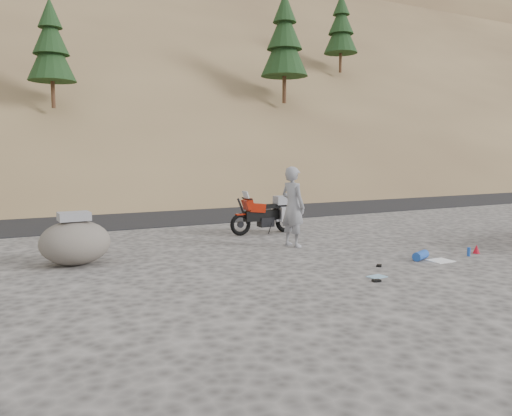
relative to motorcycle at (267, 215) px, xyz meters
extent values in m
plane|color=#43403E|center=(-0.45, -3.08, -0.53)|extent=(140.00, 140.00, 0.00)
cube|color=black|center=(-0.45, 5.92, -0.53)|extent=(120.00, 7.00, 0.05)
cube|color=brown|center=(1.55, 26.92, 7.47)|extent=(110.00, 51.90, 46.72)
cube|color=brown|center=(1.55, 26.92, 7.77)|extent=(110.00, 43.28, 36.46)
cube|color=brown|center=(1.55, 46.92, 13.47)|extent=(120.00, 40.00, 30.00)
cylinder|color=#3D2716|center=(-4.45, 10.92, 4.36)|extent=(0.17, 0.17, 1.40)
cone|color=black|center=(-4.45, 10.92, 5.91)|extent=(2.00, 2.00, 2.25)
cone|color=black|center=(-4.45, 10.92, 6.76)|extent=(1.50, 1.50, 1.76)
cone|color=black|center=(-4.45, 10.92, 7.61)|extent=(1.00, 1.00, 1.26)
cylinder|color=#3D2716|center=(7.55, 11.92, 5.41)|extent=(0.22, 0.22, 1.82)
cone|color=black|center=(7.55, 11.92, 7.42)|extent=(2.60, 2.60, 2.92)
cone|color=black|center=(7.55, 11.92, 8.53)|extent=(1.95, 1.95, 2.28)
cone|color=black|center=(7.55, 11.92, 9.64)|extent=(1.30, 1.30, 1.64)
cylinder|color=#3D2716|center=(13.55, 14.92, 7.79)|extent=(0.18, 0.18, 1.54)
cone|color=black|center=(13.55, 14.92, 9.49)|extent=(2.20, 2.20, 2.48)
cone|color=black|center=(13.55, 14.92, 10.43)|extent=(1.65, 1.65, 1.93)
cone|color=black|center=(13.55, 14.92, 11.36)|extent=(1.10, 1.10, 1.39)
torus|color=black|center=(-0.83, -0.02, -0.22)|extent=(0.62, 0.13, 0.62)
cylinder|color=black|center=(-0.83, -0.02, -0.22)|extent=(0.19, 0.06, 0.19)
torus|color=black|center=(0.62, 0.02, -0.22)|extent=(0.66, 0.15, 0.66)
cylinder|color=black|center=(0.62, 0.02, -0.22)|extent=(0.21, 0.08, 0.21)
cylinder|color=black|center=(-0.76, -0.02, 0.13)|extent=(0.35, 0.07, 0.76)
cylinder|color=black|center=(-0.63, -0.02, 0.48)|extent=(0.06, 0.58, 0.04)
cube|color=black|center=(-0.13, 0.00, -0.02)|extent=(1.13, 0.26, 0.28)
cube|color=black|center=(-0.03, 0.00, -0.20)|extent=(0.43, 0.29, 0.26)
cube|color=maroon|center=(-0.34, -0.01, 0.22)|extent=(0.50, 0.30, 0.29)
cube|color=maroon|center=(-0.60, -0.02, 0.33)|extent=(0.29, 0.33, 0.33)
cube|color=silver|center=(-0.66, -0.02, 0.58)|extent=(0.12, 0.28, 0.24)
cube|color=black|center=(0.11, 0.00, 0.24)|extent=(0.52, 0.22, 0.11)
cube|color=black|center=(0.46, 0.01, 0.20)|extent=(0.33, 0.18, 0.09)
cube|color=silver|center=(0.51, -0.23, 0.01)|extent=(0.38, 0.12, 0.42)
cube|color=silver|center=(0.49, 0.26, 0.01)|extent=(0.38, 0.12, 0.42)
cube|color=gray|center=(0.48, 0.01, 0.39)|extent=(0.40, 0.33, 0.24)
cube|color=maroon|center=(-0.83, -0.02, 0.06)|extent=(0.28, 0.12, 0.04)
cylinder|color=black|center=(0.02, -0.17, -0.36)|extent=(0.03, 0.20, 0.34)
cylinder|color=silver|center=(0.44, -0.12, -0.16)|extent=(0.43, 0.10, 0.12)
imported|color=gray|center=(-0.39, -2.03, -0.53)|extent=(0.61, 0.80, 1.94)
ellipsoid|color=#58524B|center=(-5.37, -1.76, -0.08)|extent=(1.58, 1.40, 0.91)
cube|color=gray|center=(-5.37, -1.76, 0.46)|extent=(0.67, 0.53, 0.18)
ellipsoid|color=#58524B|center=(-4.91, -0.72, -0.34)|extent=(0.75, 0.71, 0.38)
cube|color=white|center=(1.50, -4.90, -0.52)|extent=(0.48, 0.43, 0.02)
cylinder|color=#1B48A7|center=(1.21, -4.62, -0.44)|extent=(0.51, 0.36, 0.19)
cylinder|color=#1B48A7|center=(2.44, -4.82, -0.43)|extent=(0.08, 0.08, 0.20)
cone|color=#B30B1D|center=(2.85, -4.69, -0.43)|extent=(0.20, 0.20, 0.20)
cube|color=black|center=(-0.85, -5.62, -0.51)|extent=(0.16, 0.13, 0.04)
cube|color=black|center=(-0.01, -4.72, -0.51)|extent=(0.15, 0.15, 0.04)
cube|color=#7EA8C3|center=(-0.61, -5.36, -0.53)|extent=(0.36, 0.28, 0.01)
camera|label=1|loc=(-6.66, -12.27, 1.70)|focal=35.00mm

